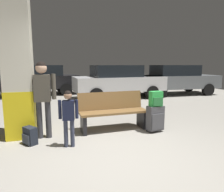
{
  "coord_description": "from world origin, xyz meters",
  "views": [
    {
      "loc": [
        -1.03,
        -2.93,
        1.54
      ],
      "look_at": [
        0.18,
        1.3,
        0.85
      ],
      "focal_mm": 32.35,
      "sensor_mm": 36.0,
      "label": 1
    }
  ],
  "objects_px": {
    "child": "(68,113)",
    "backpack_dark_floor": "(30,136)",
    "backpack_bright": "(156,99)",
    "suitcase": "(155,118)",
    "bench": "(113,111)",
    "structural_pillar": "(18,62)",
    "adult": "(42,92)",
    "parked_car_near": "(118,81)",
    "parked_car_side": "(176,79)",
    "parked_car_far": "(38,79)"
  },
  "relations": [
    {
      "from": "child",
      "to": "backpack_dark_floor",
      "type": "relative_size",
      "value": 3.15
    },
    {
      "from": "backpack_bright",
      "to": "suitcase",
      "type": "bearing_deg",
      "value": 37.08
    },
    {
      "from": "child",
      "to": "backpack_bright",
      "type": "bearing_deg",
      "value": 9.56
    },
    {
      "from": "backpack_bright",
      "to": "bench",
      "type": "bearing_deg",
      "value": 153.43
    },
    {
      "from": "bench",
      "to": "structural_pillar",
      "type": "bearing_deg",
      "value": 177.41
    },
    {
      "from": "adult",
      "to": "parked_car_near",
      "type": "bearing_deg",
      "value": 55.8
    },
    {
      "from": "parked_car_near",
      "to": "child",
      "type": "bearing_deg",
      "value": -116.83
    },
    {
      "from": "parked_car_side",
      "to": "parked_car_near",
      "type": "height_order",
      "value": "same"
    },
    {
      "from": "adult",
      "to": "parked_car_far",
      "type": "xyz_separation_m",
      "value": [
        -0.57,
        6.58,
        -0.18
      ]
    },
    {
      "from": "bench",
      "to": "backpack_dark_floor",
      "type": "relative_size",
      "value": 4.76
    },
    {
      "from": "adult",
      "to": "parked_car_side",
      "type": "bearing_deg",
      "value": 37.2
    },
    {
      "from": "backpack_dark_floor",
      "to": "parked_car_side",
      "type": "xyz_separation_m",
      "value": [
        6.56,
        5.08,
        0.64
      ]
    },
    {
      "from": "suitcase",
      "to": "backpack_bright",
      "type": "distance_m",
      "value": 0.45
    },
    {
      "from": "backpack_dark_floor",
      "to": "backpack_bright",
      "type": "bearing_deg",
      "value": -0.09
    },
    {
      "from": "backpack_dark_floor",
      "to": "parked_car_near",
      "type": "xyz_separation_m",
      "value": [
        3.34,
        4.84,
        0.64
      ]
    },
    {
      "from": "child",
      "to": "parked_car_far",
      "type": "height_order",
      "value": "parked_car_far"
    },
    {
      "from": "backpack_bright",
      "to": "parked_car_near",
      "type": "height_order",
      "value": "parked_car_near"
    },
    {
      "from": "suitcase",
      "to": "parked_car_near",
      "type": "relative_size",
      "value": 0.14
    },
    {
      "from": "child",
      "to": "parked_car_far",
      "type": "xyz_separation_m",
      "value": [
        -1.03,
        7.22,
        0.15
      ]
    },
    {
      "from": "structural_pillar",
      "to": "parked_car_near",
      "type": "relative_size",
      "value": 0.76
    },
    {
      "from": "parked_car_side",
      "to": "parked_car_far",
      "type": "height_order",
      "value": "same"
    },
    {
      "from": "child",
      "to": "parked_car_near",
      "type": "relative_size",
      "value": 0.26
    },
    {
      "from": "suitcase",
      "to": "child",
      "type": "distance_m",
      "value": 2.03
    },
    {
      "from": "parked_car_far",
      "to": "suitcase",
      "type": "bearing_deg",
      "value": -66.41
    },
    {
      "from": "structural_pillar",
      "to": "adult",
      "type": "xyz_separation_m",
      "value": [
        0.46,
        -0.24,
        -0.6
      ]
    },
    {
      "from": "structural_pillar",
      "to": "parked_car_far",
      "type": "bearing_deg",
      "value": 90.93
    },
    {
      "from": "suitcase",
      "to": "backpack_dark_floor",
      "type": "bearing_deg",
      "value": 179.92
    },
    {
      "from": "suitcase",
      "to": "bench",
      "type": "bearing_deg",
      "value": 153.48
    },
    {
      "from": "suitcase",
      "to": "adult",
      "type": "relative_size",
      "value": 0.38
    },
    {
      "from": "adult",
      "to": "bench",
      "type": "bearing_deg",
      "value": 5.33
    },
    {
      "from": "backpack_bright",
      "to": "child",
      "type": "xyz_separation_m",
      "value": [
        -1.97,
        -0.33,
        -0.11
      ]
    },
    {
      "from": "structural_pillar",
      "to": "suitcase",
      "type": "bearing_deg",
      "value": -10.44
    },
    {
      "from": "suitcase",
      "to": "backpack_dark_floor",
      "type": "distance_m",
      "value": 2.7
    },
    {
      "from": "backpack_bright",
      "to": "parked_car_side",
      "type": "height_order",
      "value": "parked_car_side"
    },
    {
      "from": "backpack_bright",
      "to": "parked_car_near",
      "type": "xyz_separation_m",
      "value": [
        0.65,
        4.84,
        0.03
      ]
    },
    {
      "from": "adult",
      "to": "parked_car_side",
      "type": "distance_m",
      "value": 7.92
    },
    {
      "from": "structural_pillar",
      "to": "parked_car_side",
      "type": "xyz_separation_m",
      "value": [
        6.77,
        4.55,
        -0.78
      ]
    },
    {
      "from": "child",
      "to": "adult",
      "type": "height_order",
      "value": "adult"
    },
    {
      "from": "parked_car_far",
      "to": "backpack_dark_floor",
      "type": "bearing_deg",
      "value": -87.43
    },
    {
      "from": "backpack_dark_floor",
      "to": "parked_car_near",
      "type": "bearing_deg",
      "value": 55.35
    },
    {
      "from": "adult",
      "to": "parked_car_side",
      "type": "xyz_separation_m",
      "value": [
        6.31,
        4.79,
        -0.18
      ]
    },
    {
      "from": "structural_pillar",
      "to": "suitcase",
      "type": "distance_m",
      "value": 3.21
    },
    {
      "from": "child",
      "to": "adult",
      "type": "xyz_separation_m",
      "value": [
        -0.47,
        0.63,
        0.33
      ]
    },
    {
      "from": "backpack_dark_floor",
      "to": "parked_car_side",
      "type": "relative_size",
      "value": 0.08
    },
    {
      "from": "bench",
      "to": "backpack_bright",
      "type": "xyz_separation_m",
      "value": [
        0.89,
        -0.44,
        0.33
      ]
    },
    {
      "from": "bench",
      "to": "child",
      "type": "xyz_separation_m",
      "value": [
        -1.08,
        -0.78,
        0.22
      ]
    },
    {
      "from": "parked_car_side",
      "to": "parked_car_near",
      "type": "xyz_separation_m",
      "value": [
        -3.22,
        -0.25,
        0.0
      ]
    },
    {
      "from": "parked_car_far",
      "to": "parked_car_near",
      "type": "relative_size",
      "value": 1.03
    },
    {
      "from": "suitcase",
      "to": "adult",
      "type": "distance_m",
      "value": 2.55
    },
    {
      "from": "parked_car_side",
      "to": "parked_car_far",
      "type": "xyz_separation_m",
      "value": [
        -6.87,
        1.8,
        0.0
      ]
    }
  ]
}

